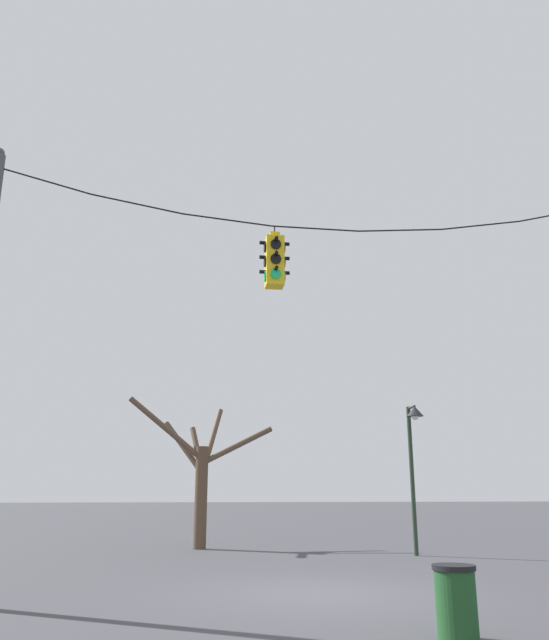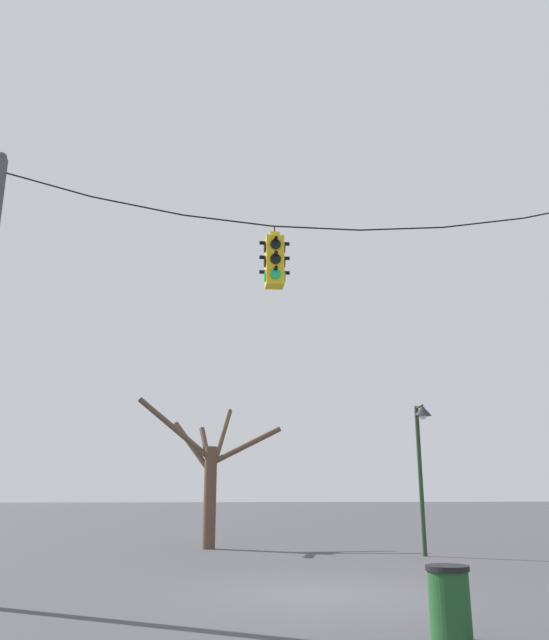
% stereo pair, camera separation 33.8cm
% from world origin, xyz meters
% --- Properties ---
extents(ground_plane, '(200.00, 200.00, 0.00)m').
position_xyz_m(ground_plane, '(0.00, 0.00, 0.00)').
color(ground_plane, '#424247').
extents(span_wire, '(12.11, 0.03, 0.90)m').
position_xyz_m(span_wire, '(0.00, -0.25, 6.96)').
color(span_wire, black).
extents(traffic_light_near_left_pole, '(0.58, 0.58, 1.24)m').
position_xyz_m(traffic_light_near_left_pole, '(-0.82, -0.25, 5.94)').
color(traffic_light_near_left_pole, yellow).
extents(street_lamp, '(0.47, 0.82, 4.08)m').
position_xyz_m(street_lamp, '(4.02, 5.80, 3.07)').
color(street_lamp, '#233323').
rests_on(street_lamp, ground_plane).
extents(bare_tree, '(4.68, 1.89, 4.64)m').
position_xyz_m(bare_tree, '(-1.87, 9.16, 2.31)').
color(bare_tree, brown).
rests_on(bare_tree, ground_plane).
extents(trash_bin, '(0.52, 0.52, 0.84)m').
position_xyz_m(trash_bin, '(0.88, -3.66, 0.42)').
color(trash_bin, '#1E4C23').
rests_on(trash_bin, ground_plane).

